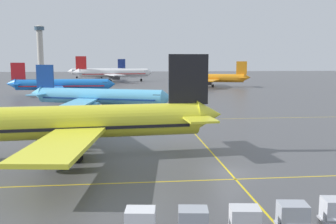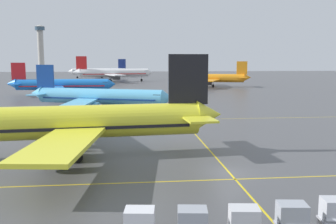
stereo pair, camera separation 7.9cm
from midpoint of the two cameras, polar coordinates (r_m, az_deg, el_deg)
The scene contains 14 objects.
ground_plane at distance 38.75m, azimuth 9.37°, elevation -9.09°, with size 600.00×600.00×0.00m, color #4C4C4F.
airliner_front_gate at distance 44.79m, azimuth -15.34°, elevation -1.59°, with size 38.32×32.93×11.91m.
airliner_second_row at distance 80.88m, azimuth -10.51°, elevation 2.33°, with size 31.36×26.86×10.06m.
airliner_third_row at distance 119.80m, azimuth -15.83°, elevation 4.01°, with size 32.56×28.19×10.16m.
airliner_far_left_stand at distance 153.59m, azimuth 6.39°, elevation 5.11°, with size 32.86×27.91×10.29m.
airliner_far_right_stand at distance 189.93m, azimuth -8.28°, elevation 5.87°, with size 40.08×34.18×12.48m.
airliner_distant_taxiway at distance 227.95m, azimuth -10.37°, elevation 6.06°, with size 35.61×30.42×11.08m.
taxiway_markings at distance 53.66m, azimuth 4.90°, elevation -4.17°, with size 131.89×78.38×0.01m.
baggage_cart_row_leftmost at distance 25.16m, azimuth -4.23°, elevation -16.28°, with size 2.83×1.91×1.86m.
baggage_cart_row_second at distance 25.20m, azimuth 3.81°, elevation -16.24°, with size 2.83×1.91×1.86m.
baggage_cart_row_middle at distance 25.82m, azimuth 11.56°, elevation -15.78°, with size 2.83×1.91×1.86m.
baggage_cart_row_fourth at distance 27.24m, azimuth 18.37°, elevation -14.73°, with size 2.83×1.91×1.86m.
baggage_cart_row_fifth at distance 29.11m, azimuth 24.23°, elevation -13.53°, with size 2.83×1.91×1.86m.
control_tower at distance 354.30m, azimuth -18.74°, elevation 9.64°, with size 8.82×8.82×40.82m.
Camera 2 is at (-9.97, -35.67, 11.38)m, focal length 40.25 mm.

